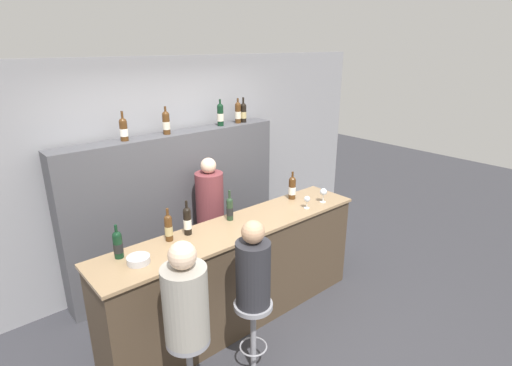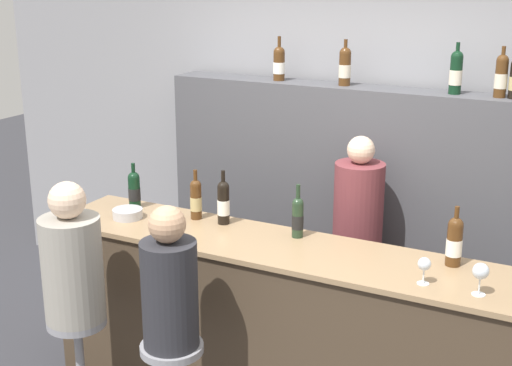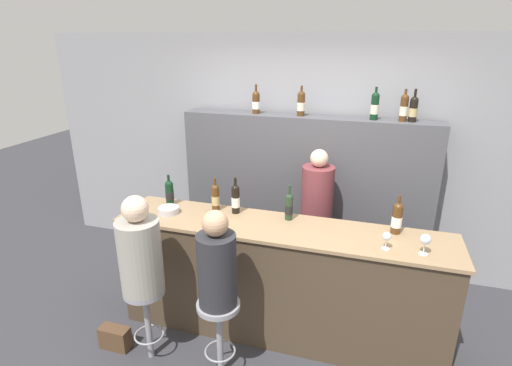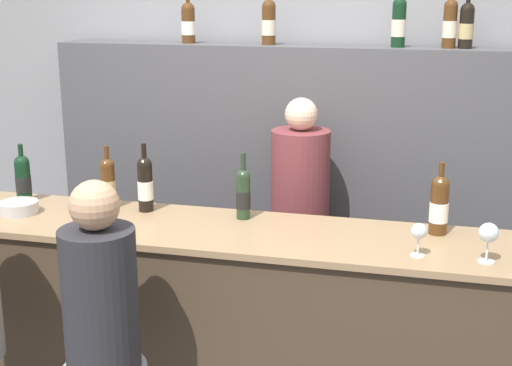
{
  "view_description": "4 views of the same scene",
  "coord_description": "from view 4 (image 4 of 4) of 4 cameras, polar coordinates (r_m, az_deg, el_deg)",
  "views": [
    {
      "loc": [
        -2.13,
        -2.5,
        2.73
      ],
      "look_at": [
        0.18,
        0.2,
        1.48
      ],
      "focal_mm": 28.0,
      "sensor_mm": 36.0,
      "label": 1
    },
    {
      "loc": [
        1.57,
        -3.06,
        2.53
      ],
      "look_at": [
        -0.11,
        0.2,
        1.42
      ],
      "focal_mm": 50.0,
      "sensor_mm": 36.0,
      "label": 2
    },
    {
      "loc": [
        0.68,
        -2.66,
        2.54
      ],
      "look_at": [
        -0.2,
        0.23,
        1.44
      ],
      "focal_mm": 28.0,
      "sensor_mm": 36.0,
      "label": 3
    },
    {
      "loc": [
        0.86,
        -2.62,
        2.1
      ],
      "look_at": [
        0.14,
        0.24,
        1.29
      ],
      "focal_mm": 50.0,
      "sensor_mm": 36.0,
      "label": 4
    }
  ],
  "objects": [
    {
      "name": "wine_bottle_backbar_0",
      "position": [
        4.27,
        -5.44,
        12.67
      ],
      "size": [
        0.08,
        0.08,
        0.3
      ],
      "color": "#4C2D14",
      "rests_on": "back_bar_cabinet"
    },
    {
      "name": "metal_bowl",
      "position": [
        3.57,
        -18.45,
        -1.86
      ],
      "size": [
        0.18,
        0.18,
        0.06
      ],
      "color": "#B7B7BC",
      "rests_on": "bar_counter"
    },
    {
      "name": "wine_bottle_backbar_2",
      "position": [
        4.03,
        11.36,
        12.53
      ],
      "size": [
        0.08,
        0.08,
        0.32
      ],
      "color": "black",
      "rests_on": "back_bar_cabinet"
    },
    {
      "name": "back_bar_cabinet",
      "position": [
        4.29,
        1.9,
        -1.0
      ],
      "size": [
        2.66,
        0.28,
        1.78
      ],
      "color": "#4C4C51",
      "rests_on": "ground_plane"
    },
    {
      "name": "wine_bottle_counter_1",
      "position": [
        3.52,
        -11.75,
        0.04
      ],
      "size": [
        0.07,
        0.07,
        0.31
      ],
      "color": "#4C2D14",
      "rests_on": "bar_counter"
    },
    {
      "name": "guest_seated_right",
      "position": [
        2.78,
        -12.4,
        -8.25
      ],
      "size": [
        0.29,
        0.29,
        0.75
      ],
      "color": "#28282D",
      "rests_on": "bar_stool_right"
    },
    {
      "name": "wine_glass_0",
      "position": [
        2.91,
        12.9,
        -3.88
      ],
      "size": [
        0.07,
        0.07,
        0.14
      ],
      "color": "silver",
      "rests_on": "bar_counter"
    },
    {
      "name": "wine_bottle_counter_3",
      "position": [
        3.29,
        -1.02,
        -0.81
      ],
      "size": [
        0.07,
        0.07,
        0.31
      ],
      "color": "#233823",
      "rests_on": "bar_counter"
    },
    {
      "name": "wall_back",
      "position": [
        4.41,
        2.57,
        4.9
      ],
      "size": [
        6.4,
        0.05,
        2.6
      ],
      "color": "gray",
      "rests_on": "ground_plane"
    },
    {
      "name": "wine_glass_1",
      "position": [
        2.91,
        18.11,
        -3.89
      ],
      "size": [
        0.08,
        0.08,
        0.16
      ],
      "color": "silver",
      "rests_on": "bar_counter"
    },
    {
      "name": "wine_bottle_backbar_1",
      "position": [
        4.13,
        1.03,
        12.77
      ],
      "size": [
        0.08,
        0.08,
        0.3
      ],
      "color": "#4C2D14",
      "rests_on": "back_bar_cabinet"
    },
    {
      "name": "wine_bottle_backbar_3",
      "position": [
        4.03,
        15.25,
        12.23
      ],
      "size": [
        0.08,
        0.08,
        0.31
      ],
      "color": "#4C2D14",
      "rests_on": "back_bar_cabinet"
    },
    {
      "name": "wine_bottle_counter_4",
      "position": [
        3.18,
        14.45,
        -1.68
      ],
      "size": [
        0.08,
        0.08,
        0.32
      ],
      "color": "#4C2D14",
      "rests_on": "bar_counter"
    },
    {
      "name": "bartender",
      "position": [
        3.95,
        3.46,
        -5.2
      ],
      "size": [
        0.32,
        0.32,
        1.55
      ],
      "color": "brown",
      "rests_on": "ground_plane"
    },
    {
      "name": "bar_counter",
      "position": [
        3.39,
        -2.31,
        -12.14
      ],
      "size": [
        2.84,
        0.58,
        1.06
      ],
      "color": "#473828",
      "rests_on": "ground_plane"
    },
    {
      "name": "wine_bottle_backbar_4",
      "position": [
        4.03,
        16.49,
        12.02
      ],
      "size": [
        0.08,
        0.08,
        0.31
      ],
      "color": "black",
      "rests_on": "back_bar_cabinet"
    },
    {
      "name": "wine_bottle_counter_2",
      "position": [
        3.44,
        -8.86,
        -0.03
      ],
      "size": [
        0.07,
        0.07,
        0.33
      ],
      "color": "black",
      "rests_on": "bar_counter"
    },
    {
      "name": "wine_bottle_counter_0",
      "position": [
        3.74,
        -18.14,
        0.39
      ],
      "size": [
        0.08,
        0.08,
        0.29
      ],
      "color": "black",
      "rests_on": "bar_counter"
    }
  ]
}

